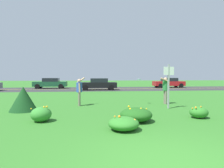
{
  "coord_description": "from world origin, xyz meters",
  "views": [
    {
      "loc": [
        -1.61,
        -3.62,
        1.75
      ],
      "look_at": [
        -0.53,
        5.95,
        1.35
      ],
      "focal_mm": 31.9,
      "sensor_mm": 36.0,
      "label": 1
    }
  ],
  "objects_px": {
    "person_catcher_green_shirt": "(165,88)",
    "sign_post_near_path": "(169,82)",
    "car_red_leftmost": "(169,83)",
    "frisbee_pale_blue": "(139,79)",
    "car_dark_green_center_right": "(51,83)",
    "person_thrower_blue_shirt": "(79,90)",
    "car_black_center_left": "(98,84)"
  },
  "relations": [
    {
      "from": "person_catcher_green_shirt",
      "to": "sign_post_near_path",
      "type": "bearing_deg",
      "value": -106.05
    },
    {
      "from": "person_catcher_green_shirt",
      "to": "car_red_leftmost",
      "type": "relative_size",
      "value": 0.37
    },
    {
      "from": "frisbee_pale_blue",
      "to": "car_red_leftmost",
      "type": "distance_m",
      "value": 18.9
    },
    {
      "from": "person_catcher_green_shirt",
      "to": "car_dark_green_center_right",
      "type": "height_order",
      "value": "person_catcher_green_shirt"
    },
    {
      "from": "sign_post_near_path",
      "to": "person_catcher_green_shirt",
      "type": "height_order",
      "value": "sign_post_near_path"
    },
    {
      "from": "frisbee_pale_blue",
      "to": "car_red_leftmost",
      "type": "bearing_deg",
      "value": 62.34
    },
    {
      "from": "sign_post_near_path",
      "to": "frisbee_pale_blue",
      "type": "distance_m",
      "value": 2.02
    },
    {
      "from": "person_thrower_blue_shirt",
      "to": "car_red_leftmost",
      "type": "height_order",
      "value": "person_thrower_blue_shirt"
    },
    {
      "from": "person_catcher_green_shirt",
      "to": "frisbee_pale_blue",
      "type": "xyz_separation_m",
      "value": [
        -1.68,
        -0.05,
        0.54
      ]
    },
    {
      "from": "person_catcher_green_shirt",
      "to": "car_dark_green_center_right",
      "type": "distance_m",
      "value": 19.51
    },
    {
      "from": "frisbee_pale_blue",
      "to": "car_dark_green_center_right",
      "type": "height_order",
      "value": "frisbee_pale_blue"
    },
    {
      "from": "person_thrower_blue_shirt",
      "to": "car_red_leftmost",
      "type": "xyz_separation_m",
      "value": [
        12.36,
        16.83,
        -0.2
      ]
    },
    {
      "from": "person_thrower_blue_shirt",
      "to": "car_red_leftmost",
      "type": "relative_size",
      "value": 0.37
    },
    {
      "from": "car_dark_green_center_right",
      "to": "person_catcher_green_shirt",
      "type": "bearing_deg",
      "value": -58.76
    },
    {
      "from": "person_thrower_blue_shirt",
      "to": "person_catcher_green_shirt",
      "type": "distance_m",
      "value": 5.28
    },
    {
      "from": "sign_post_near_path",
      "to": "car_black_center_left",
      "type": "height_order",
      "value": "sign_post_near_path"
    },
    {
      "from": "person_catcher_green_shirt",
      "to": "car_dark_green_center_right",
      "type": "xyz_separation_m",
      "value": [
        -10.12,
        16.68,
        -0.25
      ]
    },
    {
      "from": "frisbee_pale_blue",
      "to": "car_black_center_left",
      "type": "height_order",
      "value": "frisbee_pale_blue"
    },
    {
      "from": "car_red_leftmost",
      "to": "car_black_center_left",
      "type": "relative_size",
      "value": 1.0
    },
    {
      "from": "sign_post_near_path",
      "to": "frisbee_pale_blue",
      "type": "xyz_separation_m",
      "value": [
        -1.19,
        1.63,
        0.1
      ]
    },
    {
      "from": "car_black_center_left",
      "to": "person_thrower_blue_shirt",
      "type": "bearing_deg",
      "value": -97.37
    },
    {
      "from": "sign_post_near_path",
      "to": "car_black_center_left",
      "type": "relative_size",
      "value": 0.53
    },
    {
      "from": "frisbee_pale_blue",
      "to": "car_black_center_left",
      "type": "bearing_deg",
      "value": 98.52
    },
    {
      "from": "car_red_leftmost",
      "to": "car_dark_green_center_right",
      "type": "distance_m",
      "value": 17.21
    },
    {
      "from": "car_red_leftmost",
      "to": "car_dark_green_center_right",
      "type": "relative_size",
      "value": 1.0
    },
    {
      "from": "car_red_leftmost",
      "to": "frisbee_pale_blue",
      "type": "bearing_deg",
      "value": -117.66
    },
    {
      "from": "car_dark_green_center_right",
      "to": "sign_post_near_path",
      "type": "bearing_deg",
      "value": -62.3
    },
    {
      "from": "sign_post_near_path",
      "to": "person_catcher_green_shirt",
      "type": "relative_size",
      "value": 1.43
    },
    {
      "from": "sign_post_near_path",
      "to": "car_red_leftmost",
      "type": "bearing_deg",
      "value": 67.58
    },
    {
      "from": "person_thrower_blue_shirt",
      "to": "person_catcher_green_shirt",
      "type": "height_order",
      "value": "person_thrower_blue_shirt"
    },
    {
      "from": "person_catcher_green_shirt",
      "to": "frisbee_pale_blue",
      "type": "distance_m",
      "value": 1.76
    },
    {
      "from": "sign_post_near_path",
      "to": "frisbee_pale_blue",
      "type": "relative_size",
      "value": 9.79
    }
  ]
}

